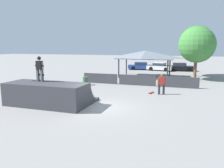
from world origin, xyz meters
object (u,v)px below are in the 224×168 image
at_px(tree_far_back, 197,45).
at_px(trash_bin, 85,81).
at_px(skateboard_on_ground, 151,93).
at_px(parked_car_black, 180,67).
at_px(skater_on_deck, 39,67).
at_px(bystander_walking, 162,83).
at_px(parked_car_blue, 141,66).
at_px(parked_car_white, 160,67).
at_px(skateboard_on_deck, 37,80).
at_px(tree_beside_pavilion, 197,43).

bearing_deg(tree_far_back, trash_bin, -145.77).
height_order(skateboard_on_ground, parked_car_black, parked_car_black).
xyz_separation_m(tree_far_back, parked_car_black, (-1.95, 9.24, -3.49)).
height_order(skater_on_deck, bystander_walking, skater_on_deck).
xyz_separation_m(trash_bin, parked_car_blue, (2.60, 16.55, 0.18)).
height_order(parked_car_white, parked_car_black, same).
bearing_deg(skateboard_on_deck, bystander_walking, 8.28).
distance_m(skater_on_deck, tree_far_back, 18.32).
distance_m(bystander_walking, parked_car_black, 18.63).
bearing_deg(skateboard_on_ground, skater_on_deck, -32.86).
bearing_deg(bystander_walking, trash_bin, -27.91).
bearing_deg(bystander_walking, tree_beside_pavilion, -116.70).
height_order(skateboard_on_deck, parked_car_black, skateboard_on_deck).
distance_m(skateboard_on_ground, tree_beside_pavilion, 13.84).
height_order(bystander_walking, parked_car_black, bystander_walking).
distance_m(skater_on_deck, parked_car_blue, 24.27).
bearing_deg(parked_car_blue, tree_beside_pavilion, -44.46).
height_order(skater_on_deck, tree_far_back, tree_far_back).
xyz_separation_m(tree_beside_pavilion, parked_car_blue, (-8.25, 5.84, -3.79)).
distance_m(trash_bin, parked_car_blue, 16.75).
distance_m(tree_far_back, parked_car_black, 10.07).
distance_m(skateboard_on_deck, parked_car_blue, 24.02).
bearing_deg(skateboard_on_ground, skateboard_on_deck, -35.68).
bearing_deg(tree_far_back, skateboard_on_deck, -126.99).
relative_size(bystander_walking, trash_bin, 2.01).
bearing_deg(skateboard_on_ground, tree_far_back, 174.79).
xyz_separation_m(skateboard_on_deck, tree_far_back, (11.01, 14.62, 2.50)).
distance_m(skateboard_on_deck, tree_beside_pavilion, 21.32).
distance_m(tree_beside_pavilion, parked_car_white, 8.31).
distance_m(trash_bin, parked_car_white, 17.03).
height_order(tree_beside_pavilion, tree_far_back, tree_beside_pavilion).
distance_m(tree_beside_pavilion, trash_bin, 15.75).
bearing_deg(skater_on_deck, parked_car_blue, 91.14).
distance_m(bystander_walking, tree_far_back, 10.30).
xyz_separation_m(tree_beside_pavilion, trash_bin, (-10.85, -10.71, -3.97)).
xyz_separation_m(skater_on_deck, tree_far_back, (10.60, 14.85, 1.57)).
bearing_deg(skater_on_deck, tree_beside_pavilion, 66.55).
bearing_deg(skateboard_on_deck, parked_car_white, 50.88).
relative_size(skater_on_deck, skateboard_on_deck, 2.17).
height_order(bystander_walking, parked_car_blue, bystander_walking).
bearing_deg(parked_car_blue, bystander_walking, -83.41).
xyz_separation_m(skateboard_on_deck, parked_car_black, (9.06, 23.86, -0.99)).
distance_m(parked_car_blue, parked_car_white, 3.15).
bearing_deg(parked_car_black, skater_on_deck, -115.43).
bearing_deg(skater_on_deck, parked_car_white, 83.66).
height_order(tree_beside_pavilion, trash_bin, tree_beside_pavilion).
distance_m(skateboard_on_ground, tree_far_back, 10.73).
bearing_deg(trash_bin, skateboard_on_deck, -91.86).
height_order(skateboard_on_deck, bystander_walking, bystander_walking).
relative_size(tree_far_back, parked_car_white, 1.45).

